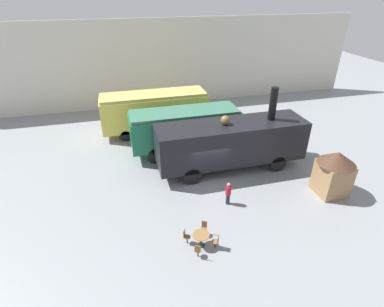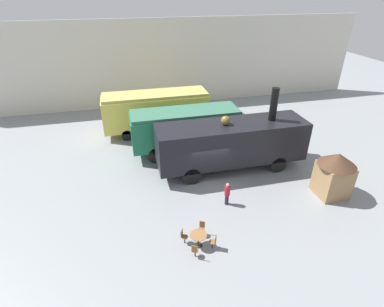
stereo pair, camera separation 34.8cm
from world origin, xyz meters
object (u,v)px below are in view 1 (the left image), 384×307
Objects in this scene: passenger_coach_vintage at (154,110)px; steam_locomotive at (231,141)px; cafe_chair_0 at (198,250)px; ticket_kiosk at (334,171)px; visitor_person at (228,193)px; cafe_table_near at (201,237)px; streamlined_locomotive at (193,126)px.

passenger_coach_vintage is 0.87× the size of steam_locomotive.
passenger_coach_vintage is 15.24m from cafe_chair_0.
ticket_kiosk is at bearing -51.83° from passenger_coach_vintage.
ticket_kiosk is at bearing -40.97° from steam_locomotive.
passenger_coach_vintage reaches higher than visitor_person.
steam_locomotive is at bearing 139.03° from ticket_kiosk.
cafe_table_near is at bearing -166.32° from ticket_kiosk.
streamlined_locomotive reaches higher than ticket_kiosk.
cafe_chair_0 is (-4.55, -7.51, -1.68)m from steam_locomotive.
cafe_table_near is 0.57× the size of visitor_person.
steam_locomotive is 6.87× the size of visitor_person.
cafe_chair_0 is at bearing -162.90° from ticket_kiosk.
cafe_table_near is at bearing -121.62° from steam_locomotive.
cafe_table_near is 9.70m from ticket_kiosk.
ticket_kiosk reaches higher than cafe_table_near.
passenger_coach_vintage reaches higher than cafe_table_near.
passenger_coach_vintage is 8.80m from steam_locomotive.
steam_locomotive is 4.46m from visitor_person.
steam_locomotive is at bearing 67.47° from visitor_person.
streamlined_locomotive is 10.42m from cafe_table_near.
cafe_table_near is (-2.27, -10.05, -1.54)m from streamlined_locomotive.
cafe_chair_0 is 0.29× the size of ticket_kiosk.
cafe_table_near is 3.85m from visitor_person.
streamlined_locomotive is 10.54m from ticket_kiosk.
passenger_coach_vintage is 5.02m from streamlined_locomotive.
passenger_coach_vintage reaches higher than streamlined_locomotive.
streamlined_locomotive is at bearing -60.80° from passenger_coach_vintage.
cafe_table_near is at bearing -131.69° from visitor_person.
visitor_person is at bearing 48.31° from cafe_table_near.
cafe_table_near is 1.01× the size of cafe_chair_0.
passenger_coach_vintage is at bearing 128.17° from ticket_kiosk.
cafe_table_near is at bearing -102.70° from streamlined_locomotive.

